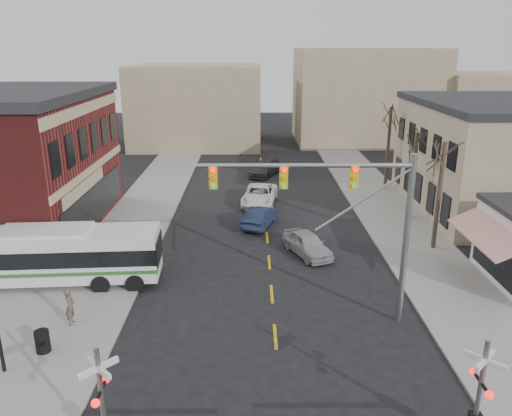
{
  "coord_description": "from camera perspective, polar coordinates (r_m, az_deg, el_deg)",
  "views": [
    {
      "loc": [
        -1.03,
        -17.28,
        12.33
      ],
      "look_at": [
        -0.79,
        9.75,
        3.5
      ],
      "focal_mm": 35.0,
      "sensor_mm": 36.0,
      "label": 1
    }
  ],
  "objects": [
    {
      "name": "sidewalk_east",
      "position": [
        40.64,
        14.53,
        -0.09
      ],
      "size": [
        5.0,
        60.0,
        0.12
      ],
      "primitive_type": "cube",
      "color": "gray",
      "rests_on": "ground"
    },
    {
      "name": "car_b",
      "position": [
        35.59,
        0.48,
        -0.99
      ],
      "size": [
        2.79,
        4.51,
        1.4
      ],
      "primitive_type": "imported",
      "rotation": [
        0.0,
        0.0,
        2.81
      ],
      "color": "#161F37",
      "rests_on": "ground"
    },
    {
      "name": "tree_east_c",
      "position": [
        45.74,
        14.85,
        6.63
      ],
      "size": [
        0.28,
        0.28,
        7.2
      ],
      "color": "#382B21",
      "rests_on": "sidewalk_east"
    },
    {
      "name": "sidewalk_west",
      "position": [
        40.16,
        -12.66,
        -0.16
      ],
      "size": [
        5.0,
        60.0,
        0.12
      ],
      "primitive_type": "cube",
      "color": "gray",
      "rests_on": "ground"
    },
    {
      "name": "pedestrian_near",
      "position": [
        24.69,
        -20.49,
        -10.5
      ],
      "size": [
        0.46,
        0.67,
        1.74
      ],
      "primitive_type": "imported",
      "rotation": [
        0.0,
        0.0,
        1.65
      ],
      "color": "#574A45",
      "rests_on": "sidewalk_west"
    },
    {
      "name": "trash_bin",
      "position": [
        23.26,
        -23.21,
        -13.82
      ],
      "size": [
        0.6,
        0.6,
        0.97
      ],
      "primitive_type": "cylinder",
      "color": "black",
      "rests_on": "sidewalk_west"
    },
    {
      "name": "tree_east_a",
      "position": [
        32.69,
        20.17,
        1.27
      ],
      "size": [
        0.28,
        0.28,
        6.75
      ],
      "color": "#382B21",
      "rests_on": "sidewalk_east"
    },
    {
      "name": "tree_east_b",
      "position": [
        38.3,
        17.53,
        3.55
      ],
      "size": [
        0.28,
        0.28,
        6.3
      ],
      "color": "#382B21",
      "rests_on": "sidewalk_east"
    },
    {
      "name": "rr_crossing_east",
      "position": [
        17.72,
        22.79,
        -19.32
      ],
      "size": [
        5.6,
        1.36,
        4.0
      ],
      "color": "gray",
      "rests_on": "ground"
    },
    {
      "name": "pedestrian_far",
      "position": [
        29.35,
        -19.54,
        -5.77
      ],
      "size": [
        1.02,
        0.93,
        1.72
      ],
      "primitive_type": "imported",
      "rotation": [
        0.0,
        0.0,
        0.41
      ],
      "color": "#2D384F",
      "rests_on": "sidewalk_west"
    },
    {
      "name": "traffic_signal_mast",
      "position": [
        22.02,
        10.64,
        0.25
      ],
      "size": [
        9.34,
        0.3,
        8.0
      ],
      "color": "gray",
      "rests_on": "ground"
    },
    {
      "name": "rr_crossing_west",
      "position": [
        16.76,
        -15.63,
        -20.89
      ],
      "size": [
        5.6,
        1.36,
        4.0
      ],
      "color": "gray",
      "rests_on": "ground"
    },
    {
      "name": "transit_bus",
      "position": [
        28.87,
        -22.71,
        -4.96
      ],
      "size": [
        11.9,
        3.29,
        3.03
      ],
      "color": "silver",
      "rests_on": "ground"
    },
    {
      "name": "ground",
      "position": [
        21.26,
        2.47,
        -17.39
      ],
      "size": [
        160.0,
        160.0,
        0.0
      ],
      "primitive_type": "plane",
      "color": "black",
      "rests_on": "ground"
    },
    {
      "name": "car_c",
      "position": [
        40.52,
        0.4,
        1.48
      ],
      "size": [
        3.26,
        5.72,
        1.5
      ],
      "primitive_type": "imported",
      "rotation": [
        0.0,
        0.0,
        -0.15
      ],
      "color": "white",
      "rests_on": "ground"
    },
    {
      "name": "car_d",
      "position": [
        49.75,
        0.96,
        4.58
      ],
      "size": [
        3.77,
        5.28,
        1.42
      ],
      "primitive_type": "imported",
      "rotation": [
        0.0,
        0.0,
        -0.41
      ],
      "color": "#3A393E",
      "rests_on": "ground"
    },
    {
      "name": "car_a",
      "position": [
        30.9,
        5.89,
        -4.09
      ],
      "size": [
        3.21,
        4.54,
        1.44
      ],
      "primitive_type": "imported",
      "rotation": [
        0.0,
        0.0,
        0.4
      ],
      "color": "#9C9BA0",
      "rests_on": "ground"
    }
  ]
}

